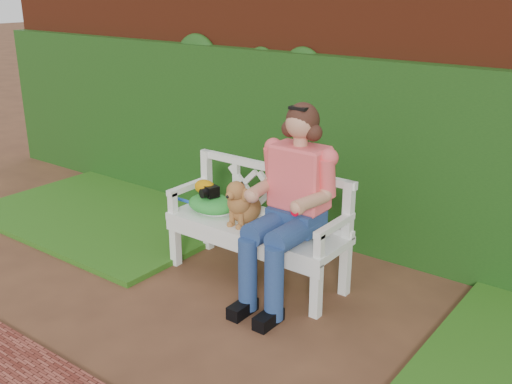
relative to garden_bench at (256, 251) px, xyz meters
The scene contains 11 objects.
ground 0.80m from the garden_bench, 59.04° to the right, with size 60.00×60.00×0.00m, color #4A2C1D.
brick_wall 1.56m from the garden_bench, 72.37° to the left, with size 10.00×0.30×2.20m, color maroon.
ivy_hedge 1.25m from the garden_bench, 68.88° to the left, with size 10.00×0.18×1.70m, color #204D15.
grass_left 2.03m from the garden_bench, behind, with size 2.60×2.00×0.05m, color #1C5515.
garden_bench is the anchor object (origin of this frame).
seated_woman 0.64m from the garden_bench, ahead, with size 0.64×0.85×1.51m, color #F65F8D, non-canonical shape.
dog 0.44m from the garden_bench, 155.51° to the right, with size 0.25×0.34×0.38m, color #A65B31, non-canonical shape.
tennis_racket 0.54m from the garden_bench, behind, with size 0.62×0.26×0.03m, color white, non-canonical shape.
green_bag 0.56m from the garden_bench, behind, with size 0.43×0.33×0.15m, color #328A31, non-canonical shape.
camera_item 0.62m from the garden_bench, behind, with size 0.14×0.10×0.09m, color black.
baseball_glove 0.69m from the garden_bench, behind, with size 0.19×0.14×0.12m, color #C07D05.
Camera 1 is at (2.25, -2.84, 2.31)m, focal length 42.00 mm.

